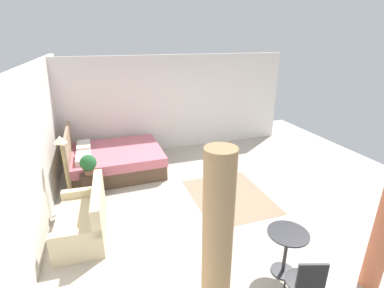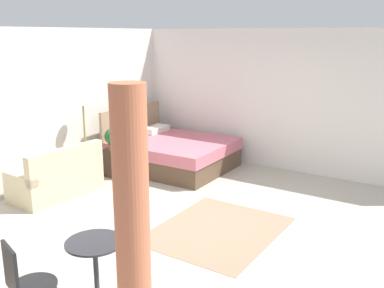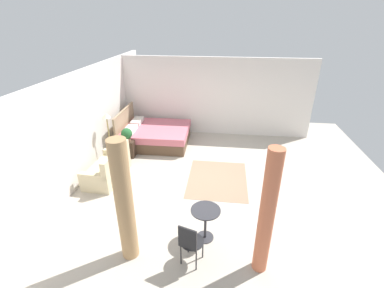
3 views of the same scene
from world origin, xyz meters
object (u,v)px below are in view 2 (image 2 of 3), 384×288
Objects in this scene: couch at (58,179)px; nightstand at (118,162)px; floor_lamp at (84,117)px; balcony_table at (96,261)px; cafe_chair_near_window at (23,281)px; potted_plant at (114,138)px; bed at (171,152)px.

couch is 1.35m from nightstand.
couch reaches higher than nightstand.
nightstand is at bearing -4.26° from couch.
floor_lamp is 2.21× the size of balcony_table.
potted_plant is at bearing 32.85° from cafe_chair_near_window.
floor_lamp is 1.70× the size of cafe_chair_near_window.
nightstand is at bearing 149.44° from bed.
balcony_table is (-4.08, -2.04, 0.16)m from bed.
couch is 1.64× the size of cafe_chair_near_window.
bed is 5.22× the size of potted_plant.
cafe_chair_near_window is (-2.45, -2.49, 0.25)m from couch.
cafe_chair_near_window is (-3.79, -2.39, 0.27)m from nightstand.
couch is at bearing 175.17° from potted_plant.
potted_plant is 0.47× the size of cafe_chair_near_window.
potted_plant is (-0.10, -0.01, 0.49)m from nightstand.
bed is at bearing -34.77° from floor_lamp.
bed is at bearing -27.88° from potted_plant.
balcony_table is (-2.72, -2.99, -0.67)m from floor_lamp.
couch is 2.13× the size of balcony_table.
potted_plant is at bearing -177.10° from nightstand.
balcony_table is at bearing -17.84° from cafe_chair_near_window.
couch is 3.25m from balcony_table.
cafe_chair_near_window reaches higher than couch.
nightstand is at bearing 39.61° from balcony_table.
bed is 2.47× the size of cafe_chair_near_window.
couch is 1.33m from potted_plant.
couch is 3.47× the size of potted_plant.
balcony_table is at bearing -140.39° from nightstand.
bed reaches higher than balcony_table.
couch is (-2.29, 0.66, -0.03)m from bed.
floor_lamp is 4.41m from cafe_chair_near_window.
nightstand is 0.59× the size of cafe_chair_near_window.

